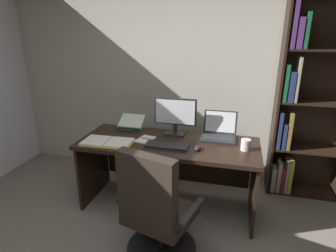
% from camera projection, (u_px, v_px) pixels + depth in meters
% --- Properties ---
extents(wall_back, '(5.40, 0.12, 2.72)m').
position_uv_depth(wall_back, '(195.00, 70.00, 3.41)').
color(wall_back, beige).
rests_on(wall_back, ground).
extents(desk, '(1.81, 0.72, 0.75)m').
position_uv_depth(desk, '(170.00, 157.00, 2.96)').
color(desk, black).
rests_on(desk, ground).
extents(bookshelf, '(0.79, 0.31, 2.19)m').
position_uv_depth(bookshelf, '(305.00, 107.00, 3.02)').
color(bookshelf, black).
rests_on(bookshelf, ground).
extents(office_chair, '(0.69, 0.60, 1.00)m').
position_uv_depth(office_chair, '(156.00, 216.00, 2.22)').
color(office_chair, '#232326').
rests_on(office_chair, ground).
extents(monitor, '(0.45, 0.16, 0.40)m').
position_uv_depth(monitor, '(175.00, 117.00, 2.97)').
color(monitor, '#232326').
rests_on(monitor, desk).
extents(laptop, '(0.35, 0.32, 0.26)m').
position_uv_depth(laptop, '(219.00, 133.00, 2.91)').
color(laptop, '#232326').
rests_on(laptop, desk).
extents(keyboard, '(0.42, 0.15, 0.02)m').
position_uv_depth(keyboard, '(167.00, 146.00, 2.70)').
color(keyboard, '#232326').
rests_on(keyboard, desk).
extents(computer_mouse, '(0.06, 0.10, 0.04)m').
position_uv_depth(computer_mouse, '(197.00, 148.00, 2.63)').
color(computer_mouse, '#232326').
rests_on(computer_mouse, desk).
extents(reading_stand_with_book, '(0.30, 0.25, 0.14)m').
position_uv_depth(reading_stand_with_book, '(131.00, 122.00, 3.18)').
color(reading_stand_with_book, '#232326').
rests_on(reading_stand_with_book, desk).
extents(open_binder, '(0.51, 0.29, 0.02)m').
position_uv_depth(open_binder, '(107.00, 142.00, 2.79)').
color(open_binder, yellow).
rests_on(open_binder, desk).
extents(notepad, '(0.19, 0.23, 0.01)m').
position_uv_depth(notepad, '(145.00, 139.00, 2.87)').
color(notepad, white).
rests_on(notepad, desk).
extents(pen, '(0.14, 0.04, 0.01)m').
position_uv_depth(pen, '(147.00, 139.00, 2.87)').
color(pen, maroon).
rests_on(pen, notepad).
extents(coffee_mug, '(0.09, 0.09, 0.11)m').
position_uv_depth(coffee_mug, '(246.00, 145.00, 2.61)').
color(coffee_mug, silver).
rests_on(coffee_mug, desk).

